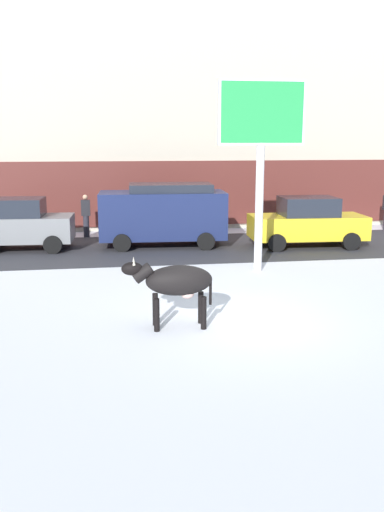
# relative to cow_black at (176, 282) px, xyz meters

# --- Properties ---
(ground_plane) EXTENTS (120.00, 120.00, 0.00)m
(ground_plane) POSITION_rel_cow_black_xyz_m (1.22, 0.09, -0.99)
(ground_plane) COLOR white
(road_strip) EXTENTS (60.00, 5.60, 0.01)m
(road_strip) POSITION_rel_cow_black_xyz_m (1.22, 8.60, -0.99)
(road_strip) COLOR #333338
(road_strip) RESTS_ON ground
(building_facade) EXTENTS (44.00, 6.10, 13.00)m
(building_facade) POSITION_rel_cow_black_xyz_m (1.22, 15.86, 5.49)
(building_facade) COLOR #BCB29E
(building_facade) RESTS_ON ground
(cow_black) EXTENTS (1.89, 0.62, 1.54)m
(cow_black) POSITION_rel_cow_black_xyz_m (0.00, 0.00, 0.00)
(cow_black) COLOR black
(cow_black) RESTS_ON ground
(billboard) EXTENTS (2.52, 0.24, 5.56)m
(billboard) POSITION_rel_cow_black_xyz_m (3.07, 4.69, 3.32)
(billboard) COLOR silver
(billboard) RESTS_ON ground
(car_grey_hatchback) EXTENTS (3.58, 2.06, 1.86)m
(car_grey_hatchback) POSITION_rel_cow_black_xyz_m (-4.44, 9.15, -0.07)
(car_grey_hatchback) COLOR slate
(car_grey_hatchback) RESTS_ON ground
(car_navy_van) EXTENTS (4.69, 2.29, 2.32)m
(car_navy_van) POSITION_rel_cow_black_xyz_m (0.65, 9.10, 0.25)
(car_navy_van) COLOR #19234C
(car_navy_van) RESTS_ON ground
(car_yellow_sedan) EXTENTS (4.28, 2.14, 1.84)m
(car_yellow_sedan) POSITION_rel_cow_black_xyz_m (5.91, 8.21, -0.09)
(car_yellow_sedan) COLOR gold
(car_yellow_sedan) RESTS_ON ground
(pedestrian_near_billboard) EXTENTS (0.36, 0.24, 1.73)m
(pedestrian_near_billboard) POSITION_rel_cow_black_xyz_m (-2.27, 11.47, -0.11)
(pedestrian_near_billboard) COLOR #282833
(pedestrian_near_billboard) RESTS_ON ground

